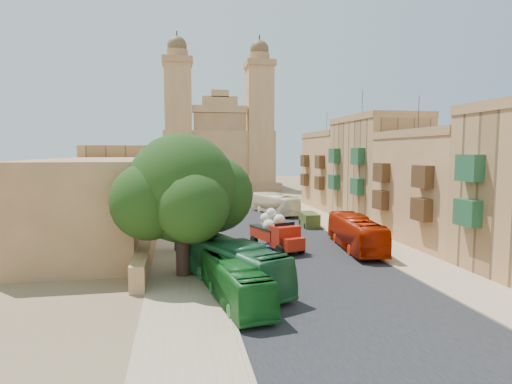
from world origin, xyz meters
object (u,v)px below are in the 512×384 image
object	(u,v)px
car_white_a	(229,209)
pedestrian_a	(369,229)
church	(218,150)
red_truck	(276,232)
bus_green_north	(231,263)
bus_red_east	(356,233)
street_tree_a	(176,219)
ficus_tree	(183,192)
street_tree_d	(177,183)
car_blue_a	(274,243)
olive_pickup	(309,220)
pedestrian_c	(355,223)
street_tree_c	(177,190)
car_dkblue	(225,204)
street_tree_b	(177,198)
bus_cream_east	(275,204)
car_blue_b	(219,197)
bus_green_south	(234,280)
car_white_b	(275,209)
car_cream	(281,228)

from	to	relation	value
car_white_a	pedestrian_a	xyz separation A→B (m)	(12.81, -20.56, 0.31)
church	red_truck	world-z (taller)	church
bus_green_north	bus_red_east	world-z (taller)	bus_green_north
street_tree_a	ficus_tree	bearing A→B (deg)	-85.76
street_tree_d	car_blue_a	size ratio (longest dim) A/B	1.71
bus_red_east	olive_pickup	bearing A→B (deg)	-80.86
red_truck	olive_pickup	bearing A→B (deg)	59.03
red_truck	car_white_a	size ratio (longest dim) A/B	2.05
pedestrian_c	street_tree_a	bearing A→B (deg)	-73.99
street_tree_a	street_tree_d	distance (m)	36.01
street_tree_c	car_dkblue	size ratio (longest dim) A/B	1.25
street_tree_c	pedestrian_a	xyz separation A→B (m)	(20.41, -21.01, -2.67)
street_tree_b	olive_pickup	world-z (taller)	street_tree_b
car_dkblue	bus_cream_east	bearing A→B (deg)	-34.59
car_blue_b	pedestrian_c	size ratio (longest dim) A/B	1.98
car_white_a	pedestrian_a	size ratio (longest dim) A/B	1.93
bus_red_east	bus_cream_east	distance (m)	23.91
church	bus_cream_east	distance (m)	46.10
street_tree_d	olive_pickup	world-z (taller)	street_tree_d
olive_pickup	bus_red_east	size ratio (longest dim) A/B	0.38
car_dkblue	pedestrian_a	xyz separation A→B (m)	(12.62, -27.23, 0.25)
street_tree_a	car_white_a	distance (m)	24.87
red_truck	bus_red_east	size ratio (longest dim) A/B	0.61
bus_green_south	street_tree_a	bearing A→B (deg)	95.08
olive_pickup	car_white_b	world-z (taller)	olive_pickup
street_tree_b	pedestrian_a	size ratio (longest dim) A/B	3.17
pedestrian_a	bus_green_south	bearing A→B (deg)	22.43
ficus_tree	car_cream	size ratio (longest dim) A/B	2.52
red_truck	pedestrian_c	bearing A→B (deg)	32.90
bus_red_east	street_tree_a	bearing A→B (deg)	-1.70
car_blue_b	car_dkblue	bearing A→B (deg)	-78.51
street_tree_d	bus_green_south	size ratio (longest dim) A/B	0.60
ficus_tree	car_dkblue	size ratio (longest dim) A/B	2.47
bus_cream_east	pedestrian_a	world-z (taller)	bus_cream_east
car_blue_a	pedestrian_a	size ratio (longest dim) A/B	1.90
car_blue_b	bus_red_east	bearing A→B (deg)	-66.93
bus_cream_east	car_white_b	bearing A→B (deg)	-121.42
bus_cream_east	car_white_a	distance (m)	6.97
church	car_white_a	world-z (taller)	church
bus_green_north	car_blue_b	xyz separation A→B (m)	(4.16, 52.17, -0.93)
church	car_white_b	xyz separation A→B (m)	(4.52, -43.94, -8.98)
bus_green_south	car_dkblue	distance (m)	44.67
street_tree_a	car_blue_a	world-z (taller)	street_tree_a
car_cream	street_tree_c	bearing A→B (deg)	-47.83
street_tree_c	red_truck	xyz separation A→B (m)	(9.19, -25.05, -1.88)
car_white_a	pedestrian_c	bearing A→B (deg)	-53.80
street_tree_c	church	bearing A→B (deg)	76.79
car_white_a	car_cream	size ratio (longest dim) A/B	0.81
car_cream	pedestrian_a	xyz separation A→B (m)	(8.86, -3.99, 0.29)
red_truck	pedestrian_c	distance (m)	12.90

